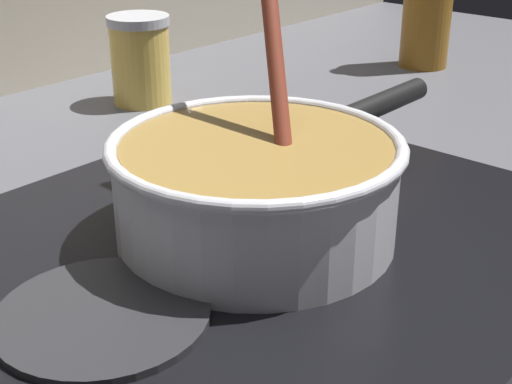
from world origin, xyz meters
name	(u,v)px	position (x,y,z in m)	size (l,w,h in m)	color
hob_plate	(256,243)	(0.13, 0.23, 0.01)	(0.56, 0.48, 0.01)	black
burner_ring	(256,232)	(0.13, 0.23, 0.02)	(0.20, 0.20, 0.01)	#592D0C
spare_burner	(103,315)	(-0.04, 0.23, 0.01)	(0.15, 0.15, 0.01)	#262628
cooking_pan	(257,185)	(0.13, 0.23, 0.06)	(0.38, 0.24, 0.31)	silver
condiment_jar	(140,60)	(0.33, 0.61, 0.06)	(0.08, 0.08, 0.12)	gold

